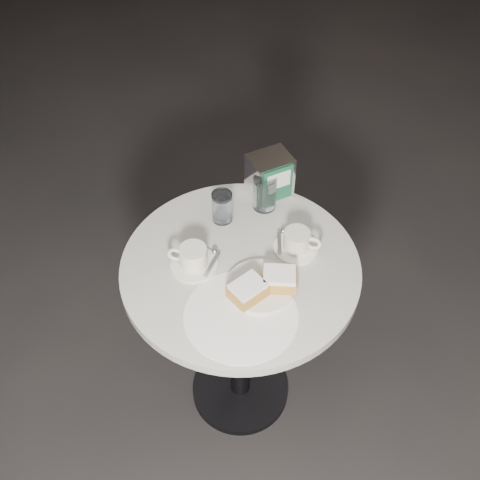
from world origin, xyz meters
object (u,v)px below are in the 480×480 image
object	(u,v)px
cafe_table	(240,305)
coffee_cup_left	(193,258)
napkin_dispenser	(270,176)
water_glass_left	(222,207)
water_glass_right	(265,193)
beignet_plate	(262,285)
coffee_cup_right	(297,242)

from	to	relation	value
cafe_table	coffee_cup_left	size ratio (longest dim) A/B	4.59
coffee_cup_left	napkin_dispenser	distance (m)	0.38
water_glass_left	water_glass_right	distance (m)	0.14
napkin_dispenser	coffee_cup_left	bearing A→B (deg)	-153.17
coffee_cup_left	beignet_plate	bearing A→B (deg)	-17.41
cafe_table	beignet_plate	distance (m)	0.25
cafe_table	beignet_plate	bearing A→B (deg)	-61.19
beignet_plate	coffee_cup_right	xyz separation A→B (m)	(0.12, 0.15, 0.01)
beignet_plate	coffee_cup_left	size ratio (longest dim) A/B	1.49
cafe_table	coffee_cup_left	xyz separation A→B (m)	(-0.14, 0.01, 0.23)
coffee_cup_left	water_glass_right	xyz separation A→B (m)	(0.23, 0.23, 0.03)
water_glass_left	napkin_dispenser	xyz separation A→B (m)	(0.15, 0.10, 0.02)
coffee_cup_left	coffee_cup_right	xyz separation A→B (m)	(0.31, 0.05, -0.00)
water_glass_left	coffee_cup_right	bearing A→B (deg)	-32.92
coffee_cup_right	napkin_dispenser	xyz separation A→B (m)	(-0.06, 0.24, 0.04)
water_glass_left	water_glass_right	world-z (taller)	water_glass_right
coffee_cup_left	coffee_cup_right	distance (m)	0.31
cafe_table	water_glass_left	world-z (taller)	water_glass_left
coffee_cup_left	napkin_dispenser	bearing A→B (deg)	60.97
coffee_cup_right	water_glass_left	xyz separation A→B (m)	(-0.21, 0.14, 0.02)
beignet_plate	napkin_dispenser	size ratio (longest dim) A/B	1.54
water_glass_left	cafe_table	bearing A→B (deg)	-76.83
napkin_dispenser	beignet_plate	bearing A→B (deg)	-121.02
coffee_cup_right	napkin_dispenser	distance (m)	0.25
beignet_plate	coffee_cup_right	size ratio (longest dim) A/B	1.42
water_glass_right	coffee_cup_left	bearing A→B (deg)	-133.94
cafe_table	coffee_cup_left	distance (m)	0.27
water_glass_right	coffee_cup_right	bearing A→B (deg)	-66.92
coffee_cup_right	water_glass_right	world-z (taller)	water_glass_right
beignet_plate	water_glass_left	bearing A→B (deg)	108.83
beignet_plate	water_glass_right	xyz separation A→B (m)	(0.04, 0.34, 0.03)
coffee_cup_right	napkin_dispenser	world-z (taller)	napkin_dispenser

